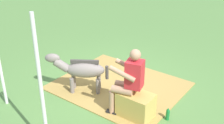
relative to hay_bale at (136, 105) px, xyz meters
name	(u,v)px	position (x,y,z in m)	size (l,w,h in m)	color
ground_plane	(112,89)	(0.96, -0.55, -0.25)	(24.00, 24.00, 0.00)	#568442
hay_patch	(119,86)	(0.91, -0.74, -0.24)	(2.72, 2.29, 0.02)	#AD8C47
hay_bale	(136,105)	(0.00, 0.00, 0.00)	(0.66, 0.44, 0.50)	tan
person_seated	(128,79)	(0.16, 0.03, 0.52)	(0.71, 0.53, 1.38)	tan
pony_standing	(81,70)	(1.44, -0.07, 0.28)	(1.18, 0.89, 0.90)	slate
soda_bottle	(168,114)	(-0.54, -0.27, -0.12)	(0.07, 0.07, 0.27)	#197233
tent_pole_left	(41,88)	(0.68, 1.59, 0.90)	(0.06, 0.06, 2.30)	silver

